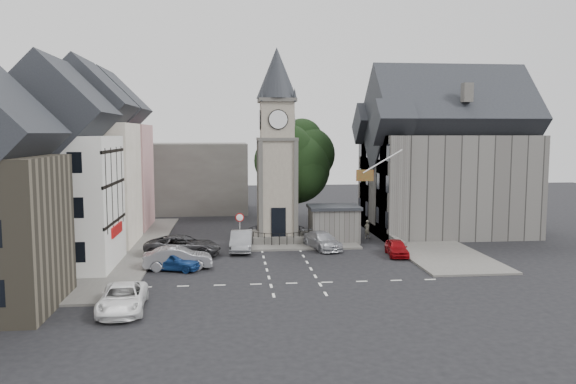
{
  "coord_description": "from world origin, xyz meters",
  "views": [
    {
      "loc": [
        -3.81,
        -39.01,
        9.2
      ],
      "look_at": [
        0.64,
        5.0,
        4.55
      ],
      "focal_mm": 35.0,
      "sensor_mm": 36.0,
      "label": 1
    }
  ],
  "objects": [
    {
      "name": "town_tree",
      "position": [
        2.0,
        13.0,
        6.97
      ],
      "size": [
        7.2,
        7.2,
        10.8
      ],
      "color": "black",
      "rests_on": "ground"
    },
    {
      "name": "clock_tower",
      "position": [
        0.0,
        7.99,
        8.12
      ],
      "size": [
        4.86,
        4.86,
        16.25
      ],
      "color": "#4C4944",
      "rests_on": "ground"
    },
    {
      "name": "car_west_blue",
      "position": [
        -7.8,
        -1.42,
        0.64
      ],
      "size": [
        4.07,
        2.7,
        1.29
      ],
      "primitive_type": "imported",
      "rotation": [
        0.0,
        0.0,
        1.23
      ],
      "color": "navy",
      "rests_on": "ground"
    },
    {
      "name": "car_west_silver",
      "position": [
        -7.5,
        -1.07,
        0.76
      ],
      "size": [
        4.72,
        1.94,
        1.52
      ],
      "primitive_type": "imported",
      "rotation": [
        0.0,
        0.0,
        1.64
      ],
      "color": "gray",
      "rests_on": "ground"
    },
    {
      "name": "car_island_east",
      "position": [
        3.33,
        4.5,
        0.67
      ],
      "size": [
        3.1,
        4.95,
        1.34
      ],
      "primitive_type": "imported",
      "rotation": [
        0.0,
        0.0,
        0.29
      ],
      "color": "#AFB1B8",
      "rests_on": "ground"
    },
    {
      "name": "stone_shelter",
      "position": [
        4.8,
        7.5,
        1.55
      ],
      "size": [
        4.3,
        3.3,
        3.08
      ],
      "color": "#585551",
      "rests_on": "ground"
    },
    {
      "name": "car_east_red",
      "position": [
        8.5,
        1.45,
        0.61
      ],
      "size": [
        1.8,
        3.7,
        1.22
      ],
      "primitive_type": "imported",
      "rotation": [
        0.0,
        0.0,
        -0.1
      ],
      "color": "#92080D",
      "rests_on": "ground"
    },
    {
      "name": "terrace_pink",
      "position": [
        -15.5,
        16.0,
        6.58
      ],
      "size": [
        8.1,
        7.6,
        12.8
      ],
      "color": "tan",
      "rests_on": "ground"
    },
    {
      "name": "east_boundary_wall",
      "position": [
        9.2,
        10.0,
        0.45
      ],
      "size": [
        0.4,
        16.0,
        0.9
      ],
      "primitive_type": "cube",
      "color": "#585551",
      "rests_on": "ground"
    },
    {
      "name": "terrace_cream",
      "position": [
        -15.5,
        8.0,
        6.58
      ],
      "size": [
        8.1,
        7.6,
        12.8
      ],
      "color": "beige",
      "rests_on": "ground"
    },
    {
      "name": "car_west_grey",
      "position": [
        -7.5,
        2.92,
        0.78
      ],
      "size": [
        5.82,
        3.02,
        1.57
      ],
      "primitive_type": "imported",
      "rotation": [
        0.0,
        0.0,
        1.5
      ],
      "color": "#29282B",
      "rests_on": "ground"
    },
    {
      "name": "ground",
      "position": [
        0.0,
        0.0,
        0.0
      ],
      "size": [
        120.0,
        120.0,
        0.0
      ],
      "primitive_type": "plane",
      "color": "black",
      "rests_on": "ground"
    },
    {
      "name": "car_island_silver",
      "position": [
        -3.1,
        4.5,
        0.78
      ],
      "size": [
        1.93,
        4.81,
        1.55
      ],
      "primitive_type": "imported",
      "rotation": [
        0.0,
        0.0,
        -0.06
      ],
      "color": "gray",
      "rests_on": "ground"
    },
    {
      "name": "east_building",
      "position": [
        15.59,
        11.0,
        6.26
      ],
      "size": [
        14.4,
        11.4,
        12.6
      ],
      "color": "#585551",
      "rests_on": "ground"
    },
    {
      "name": "flagpole",
      "position": [
        8.0,
        4.0,
        7.0
      ],
      "size": [
        3.68,
        0.1,
        2.74
      ],
      "color": "white",
      "rests_on": "ground"
    },
    {
      "name": "backdrop_west",
      "position": [
        -12.0,
        28.0,
        4.0
      ],
      "size": [
        20.0,
        10.0,
        8.0
      ],
      "primitive_type": "cube",
      "color": "#4C4944",
      "rests_on": "ground"
    },
    {
      "name": "road_markings",
      "position": [
        0.0,
        -5.5,
        0.01
      ],
      "size": [
        20.0,
        8.0,
        0.01
      ],
      "primitive_type": "cube",
      "color": "silver",
      "rests_on": "ground"
    },
    {
      "name": "pavement_east",
      "position": [
        12.0,
        8.0,
        0.07
      ],
      "size": [
        6.0,
        26.0,
        0.14
      ],
      "primitive_type": "cube",
      "color": "#595651",
      "rests_on": "ground"
    },
    {
      "name": "terrace_tudor",
      "position": [
        -15.5,
        0.0,
        6.19
      ],
      "size": [
        8.1,
        7.6,
        12.0
      ],
      "color": "silver",
      "rests_on": "ground"
    },
    {
      "name": "van_sw_white",
      "position": [
        -9.5,
        -10.0,
        0.68
      ],
      "size": [
        2.55,
        5.03,
        1.36
      ],
      "primitive_type": "imported",
      "rotation": [
        0.0,
        0.0,
        0.06
      ],
      "color": "white",
      "rests_on": "ground"
    },
    {
      "name": "warning_sign_post",
      "position": [
        -3.2,
        5.43,
        2.03
      ],
      "size": [
        0.7,
        0.19,
        2.85
      ],
      "color": "black",
      "rests_on": "ground"
    },
    {
      "name": "central_island",
      "position": [
        1.5,
        8.0,
        0.08
      ],
      "size": [
        10.0,
        8.0,
        0.16
      ],
      "primitive_type": "cube",
      "color": "#595651",
      "rests_on": "ground"
    },
    {
      "name": "pedestrian",
      "position": [
        8.0,
        8.72,
        0.79
      ],
      "size": [
        0.68,
        0.58,
        1.59
      ],
      "primitive_type": "imported",
      "rotation": [
        0.0,
        0.0,
        3.54
      ],
      "color": "#B5AE95",
      "rests_on": "ground"
    },
    {
      "name": "pavement_west",
      "position": [
        -12.5,
        6.0,
        0.07
      ],
      "size": [
        6.0,
        30.0,
        0.14
      ],
      "primitive_type": "cube",
      "color": "#595651",
      "rests_on": "ground"
    }
  ]
}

